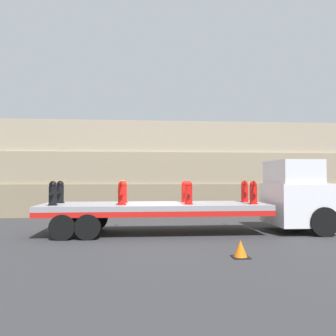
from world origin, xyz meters
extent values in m
plane|color=#2D2D30|center=(0.00, 0.00, 0.00)|extent=(120.00, 120.00, 0.00)
cube|color=#84755B|center=(0.00, 6.91, 0.92)|extent=(60.00, 3.00, 1.83)
cube|color=gray|center=(0.00, 7.06, 2.75)|extent=(60.00, 3.00, 1.83)
cube|color=tan|center=(0.00, 7.21, 4.58)|extent=(60.00, 3.00, 1.83)
cube|color=silver|center=(5.89, 0.00, 1.14)|extent=(2.31, 2.52, 1.66)
cube|color=silver|center=(5.66, 0.00, 2.44)|extent=(1.62, 2.32, 0.95)
cube|color=black|center=(6.53, 0.00, 1.47)|extent=(0.92, 2.22, 0.93)
cylinder|color=black|center=(6.30, -1.20, 0.56)|extent=(1.11, 0.28, 1.11)
cylinder|color=black|center=(6.30, 1.20, 0.56)|extent=(1.11, 0.28, 1.11)
cube|color=gray|center=(0.00, 0.00, 1.08)|extent=(8.86, 2.49, 0.20)
cube|color=red|center=(0.00, -1.21, 0.89)|extent=(8.86, 0.08, 0.20)
cube|color=red|center=(0.00, 1.21, 0.89)|extent=(8.86, 0.08, 0.20)
cylinder|color=black|center=(-2.44, -1.15, 0.46)|extent=(0.91, 0.30, 0.91)
cylinder|color=black|center=(-2.44, 1.15, 0.46)|extent=(0.91, 0.30, 0.91)
cylinder|color=black|center=(-3.32, -1.15, 0.46)|extent=(0.91, 0.30, 0.91)
cylinder|color=black|center=(-3.32, 1.15, 0.46)|extent=(0.91, 0.30, 0.91)
cylinder|color=black|center=(-3.83, -0.55, 1.20)|extent=(0.36, 0.36, 0.03)
cylinder|color=black|center=(-3.83, -0.55, 1.54)|extent=(0.29, 0.29, 0.71)
sphere|color=black|center=(-3.83, -0.55, 1.95)|extent=(0.27, 0.27, 0.27)
cylinder|color=black|center=(-3.83, -0.76, 1.62)|extent=(0.13, 0.13, 0.13)
cylinder|color=black|center=(-3.83, -0.34, 1.62)|extent=(0.13, 0.13, 0.13)
cylinder|color=black|center=(-3.83, 0.55, 1.20)|extent=(0.36, 0.36, 0.03)
cylinder|color=black|center=(-3.83, 0.55, 1.54)|extent=(0.29, 0.29, 0.71)
sphere|color=black|center=(-3.83, 0.55, 1.95)|extent=(0.27, 0.27, 0.27)
cylinder|color=black|center=(-3.83, 0.34, 1.62)|extent=(0.13, 0.13, 0.13)
cylinder|color=black|center=(-3.83, 0.76, 1.62)|extent=(0.13, 0.13, 0.13)
cylinder|color=red|center=(-1.28, -0.55, 1.20)|extent=(0.36, 0.36, 0.03)
cylinder|color=red|center=(-1.28, -0.55, 1.54)|extent=(0.29, 0.29, 0.71)
sphere|color=red|center=(-1.28, -0.55, 1.95)|extent=(0.27, 0.27, 0.27)
cylinder|color=red|center=(-1.28, -0.76, 1.62)|extent=(0.13, 0.13, 0.13)
cylinder|color=red|center=(-1.28, -0.34, 1.62)|extent=(0.13, 0.13, 0.13)
cylinder|color=red|center=(-1.28, 0.55, 1.20)|extent=(0.36, 0.36, 0.03)
cylinder|color=red|center=(-1.28, 0.55, 1.54)|extent=(0.29, 0.29, 0.71)
sphere|color=red|center=(-1.28, 0.55, 1.95)|extent=(0.27, 0.27, 0.27)
cylinder|color=red|center=(-1.28, 0.34, 1.62)|extent=(0.13, 0.13, 0.13)
cylinder|color=red|center=(-1.28, 0.76, 1.62)|extent=(0.13, 0.13, 0.13)
cylinder|color=red|center=(1.28, -0.55, 1.20)|extent=(0.36, 0.36, 0.03)
cylinder|color=red|center=(1.28, -0.55, 1.54)|extent=(0.29, 0.29, 0.71)
sphere|color=red|center=(1.28, -0.55, 1.95)|extent=(0.27, 0.27, 0.27)
cylinder|color=red|center=(1.28, -0.76, 1.62)|extent=(0.13, 0.13, 0.13)
cylinder|color=red|center=(1.28, -0.34, 1.62)|extent=(0.13, 0.13, 0.13)
cylinder|color=red|center=(1.28, 0.55, 1.20)|extent=(0.36, 0.36, 0.03)
cylinder|color=red|center=(1.28, 0.55, 1.54)|extent=(0.29, 0.29, 0.71)
sphere|color=red|center=(1.28, 0.55, 1.95)|extent=(0.27, 0.27, 0.27)
cylinder|color=red|center=(1.28, 0.34, 1.62)|extent=(0.13, 0.13, 0.13)
cylinder|color=red|center=(1.28, 0.76, 1.62)|extent=(0.13, 0.13, 0.13)
cylinder|color=red|center=(3.83, -0.55, 1.20)|extent=(0.36, 0.36, 0.03)
cylinder|color=red|center=(3.83, -0.55, 1.54)|extent=(0.29, 0.29, 0.71)
sphere|color=red|center=(3.83, -0.55, 1.95)|extent=(0.27, 0.27, 0.27)
cylinder|color=red|center=(3.83, -0.76, 1.62)|extent=(0.13, 0.13, 0.13)
cylinder|color=red|center=(3.83, -0.34, 1.62)|extent=(0.13, 0.13, 0.13)
cylinder|color=red|center=(3.83, 0.55, 1.20)|extent=(0.36, 0.36, 0.03)
cylinder|color=red|center=(3.83, 0.55, 1.54)|extent=(0.29, 0.29, 0.71)
sphere|color=red|center=(3.83, 0.55, 1.95)|extent=(0.27, 0.27, 0.27)
cylinder|color=red|center=(3.83, 0.34, 1.62)|extent=(0.13, 0.13, 0.13)
cylinder|color=red|center=(3.83, 0.76, 1.62)|extent=(0.13, 0.13, 0.13)
cube|color=yellow|center=(-3.83, 0.00, 2.09)|extent=(0.05, 2.69, 0.01)
cube|color=yellow|center=(-1.28, 0.00, 2.09)|extent=(0.05, 2.69, 0.01)
cube|color=yellow|center=(3.83, 0.00, 2.09)|extent=(0.05, 2.69, 0.01)
cube|color=black|center=(2.22, -4.10, 0.01)|extent=(0.47, 0.47, 0.03)
cone|color=orange|center=(2.22, -4.10, 0.25)|extent=(0.36, 0.36, 0.45)
camera|label=1|loc=(-0.51, -13.04, 2.23)|focal=35.00mm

